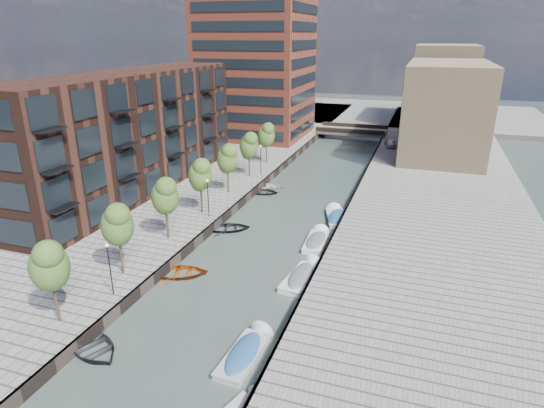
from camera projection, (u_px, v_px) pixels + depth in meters
The scene contains 31 objects.
water at pixel (312, 187), 60.25m from camera, with size 300.00×300.00×0.00m, color #38473F.
quay_left at pixel (88, 161), 70.86m from camera, with size 60.00×140.00×1.00m, color gray.
quay_right at pixel (440, 197), 55.28m from camera, with size 20.00×140.00×1.00m, color gray.
quay_wall_left at pixel (268, 179), 61.90m from camera, with size 0.25×140.00×1.00m, color #332823.
quay_wall_right at pixel (358, 188), 58.25m from camera, with size 0.25×140.00×1.00m, color #332823.
far_closure at pixel (370, 113), 113.28m from camera, with size 80.00×40.00×1.00m, color gray.
apartment_block at pixel (132, 132), 54.56m from camera, with size 8.00×38.00×14.00m, color black.
tower at pixel (256, 52), 81.88m from camera, with size 18.00×18.00×30.00m, color #983F2C.
tan_block_near at pixel (445, 108), 72.15m from camera, with size 12.00×25.00×14.00m, color tan.
tan_block_far at pixel (443, 85), 94.86m from camera, with size 12.00×20.00×16.00m, color tan.
bridge at pixel (352, 131), 88.14m from camera, with size 13.00×6.00×1.30m.
tree_0 at pixel (49, 264), 29.01m from camera, with size 2.50×2.50×5.95m.
tree_1 at pixel (117, 223), 35.22m from camera, with size 2.50×2.50×5.95m.
tree_2 at pixel (165, 195), 41.42m from camera, with size 2.50×2.50×5.95m.
tree_3 at pixel (200, 174), 47.63m from camera, with size 2.50×2.50×5.95m.
tree_4 at pixel (227, 158), 53.84m from camera, with size 2.50×2.50×5.95m.
tree_5 at pixel (249, 145), 60.04m from camera, with size 2.50×2.50×5.95m.
tree_6 at pixel (266, 134), 66.25m from camera, with size 2.50×2.50×5.95m.
lamp_0 at pixel (109, 264), 32.80m from camera, with size 0.24×0.24×4.12m.
lamp_1 at pixel (208, 194), 46.99m from camera, with size 0.24×0.24×4.12m.
lamp_2 at pixel (261, 157), 61.17m from camera, with size 0.24×0.24×4.12m.
sloop_0 at pixel (92, 350), 29.22m from camera, with size 3.59×5.03×1.04m, color #242427.
sloop_1 at pixel (229, 230), 47.10m from camera, with size 3.21×4.49×0.93m, color black.
sloop_2 at pixel (181, 275), 38.28m from camera, with size 3.40×4.76×0.99m, color #A24411.
sloop_3 at pixel (269, 188), 59.91m from camera, with size 2.91×4.07×0.84m, color white.
sloop_4 at pixel (262, 193), 57.92m from camera, with size 2.96×4.14×0.86m, color black.
motorboat_0 at pixel (247, 351), 28.79m from camera, with size 2.14×5.39×1.76m.
motorboat_1 at pixel (303, 275), 37.80m from camera, with size 2.59×5.76×1.86m.
motorboat_3 at pixel (336, 217), 49.96m from camera, with size 3.31×5.71×1.80m.
motorboat_4 at pixel (317, 240), 44.29m from camera, with size 2.07×5.34×1.75m.
car at pixel (391, 143), 77.27m from camera, with size 1.61×4.01×1.37m, color silver.
Camera 1 is at (13.28, -15.87, 19.11)m, focal length 30.00 mm.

